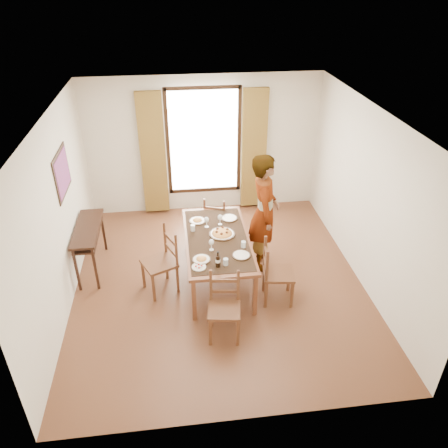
{
  "coord_description": "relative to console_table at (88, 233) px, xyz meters",
  "views": [
    {
      "loc": [
        -0.61,
        -5.52,
        4.39
      ],
      "look_at": [
        0.1,
        0.1,
        1.0
      ],
      "focal_mm": 35.0,
      "sensor_mm": 36.0,
      "label": 1
    }
  ],
  "objects": [
    {
      "name": "plate_sw",
      "position": [
        1.73,
        -1.05,
        0.1
      ],
      "size": [
        0.27,
        0.27,
        0.05
      ],
      "primitive_type": null,
      "color": "silver",
      "rests_on": "dining_table"
    },
    {
      "name": "tumbler_b",
      "position": [
        1.66,
        -0.24,
        0.12
      ],
      "size": [
        0.07,
        0.07,
        0.1
      ],
      "primitive_type": "cylinder",
      "color": "silver",
      "rests_on": "dining_table"
    },
    {
      "name": "plate_se",
      "position": [
        2.31,
        -1.02,
        0.1
      ],
      "size": [
        0.27,
        0.27,
        0.05
      ],
      "primitive_type": null,
      "color": "silver",
      "rests_on": "dining_table"
    },
    {
      "name": "ground",
      "position": [
        2.03,
        -0.6,
        -0.68
      ],
      "size": [
        5.0,
        5.0,
        0.0
      ],
      "primitive_type": "plane",
      "color": "#4C2B17",
      "rests_on": "ground"
    },
    {
      "name": "tumbler_a",
      "position": [
        2.38,
        -0.8,
        0.12
      ],
      "size": [
        0.07,
        0.07,
        0.1
      ],
      "primitive_type": "cylinder",
      "color": "silver",
      "rests_on": "dining_table"
    },
    {
      "name": "room_shell",
      "position": [
        2.03,
        -0.47,
        0.86
      ],
      "size": [
        4.6,
        5.1,
        2.74
      ],
      "color": "silver",
      "rests_on": "ground"
    },
    {
      "name": "wine_glass_c",
      "position": [
        1.89,
        -0.16,
        0.16
      ],
      "size": [
        0.08,
        0.08,
        0.18
      ],
      "primitive_type": null,
      "color": "white",
      "rests_on": "dining_table"
    },
    {
      "name": "chair_north",
      "position": [
        2.13,
        0.57,
        -0.25
      ],
      "size": [
        0.53,
        0.53,
        0.92
      ],
      "rotation": [
        0.0,
        0.0,
        2.77
      ],
      "color": "#5A2D1E",
      "rests_on": "ground"
    },
    {
      "name": "console_table",
      "position": [
        0.0,
        0.0,
        0.0
      ],
      "size": [
        0.38,
        1.2,
        0.8
      ],
      "color": "black",
      "rests_on": "ground"
    },
    {
      "name": "wine_bottle",
      "position": [
        1.95,
        -1.23,
        0.2
      ],
      "size": [
        0.07,
        0.07,
        0.25
      ],
      "primitive_type": null,
      "color": "black",
      "rests_on": "dining_table"
    },
    {
      "name": "chair_east",
      "position": [
        2.82,
        -1.13,
        -0.22
      ],
      "size": [
        0.5,
        0.5,
        1.0
      ],
      "rotation": [
        0.0,
        0.0,
        1.44
      ],
      "color": "#5A2D1E",
      "rests_on": "ground"
    },
    {
      "name": "man",
      "position": [
        2.81,
        -0.21,
        0.3
      ],
      "size": [
        0.86,
        0.69,
        1.97
      ],
      "primitive_type": "imported",
      "rotation": [
        0.0,
        0.0,
        1.42
      ],
      "color": "#9A9FA3",
      "rests_on": "ground"
    },
    {
      "name": "dining_table",
      "position": [
        2.02,
        -0.5,
        0.01
      ],
      "size": [
        0.99,
        1.98,
        0.76
      ],
      "color": "brown",
      "rests_on": "ground"
    },
    {
      "name": "wine_glass_a",
      "position": [
        1.9,
        -0.82,
        0.16
      ],
      "size": [
        0.08,
        0.08,
        0.18
      ],
      "primitive_type": null,
      "color": "white",
      "rests_on": "dining_table"
    },
    {
      "name": "plate_nw",
      "position": [
        1.76,
        0.04,
        0.1
      ],
      "size": [
        0.27,
        0.27,
        0.05
      ],
      "primitive_type": null,
      "color": "silver",
      "rests_on": "dining_table"
    },
    {
      "name": "caprese_plate",
      "position": [
        1.68,
        -1.22,
        0.09
      ],
      "size": [
        0.2,
        0.2,
        0.04
      ],
      "primitive_type": null,
      "color": "silver",
      "rests_on": "dining_table"
    },
    {
      "name": "tumbler_c",
      "position": [
        2.06,
        -1.21,
        0.12
      ],
      "size": [
        0.07,
        0.07,
        0.1
      ],
      "primitive_type": "cylinder",
      "color": "silver",
      "rests_on": "dining_table"
    },
    {
      "name": "pasta_platter",
      "position": [
        2.11,
        -0.42,
        0.12
      ],
      "size": [
        0.4,
        0.4,
        0.1
      ],
      "primitive_type": null,
      "color": "#C25118",
      "rests_on": "dining_table"
    },
    {
      "name": "plate_ne",
      "position": [
        2.29,
        0.06,
        0.1
      ],
      "size": [
        0.27,
        0.27,
        0.05
      ],
      "primitive_type": null,
      "color": "silver",
      "rests_on": "dining_table"
    },
    {
      "name": "chair_south",
      "position": [
        1.97,
        -1.75,
        -0.24
      ],
      "size": [
        0.48,
        0.48,
        0.96
      ],
      "rotation": [
        0.0,
        0.0,
        -0.14
      ],
      "color": "#5A2D1E",
      "rests_on": "ground"
    },
    {
      "name": "wine_glass_b",
      "position": [
        2.11,
        -0.11,
        0.16
      ],
      "size": [
        0.08,
        0.08,
        0.18
      ],
      "primitive_type": null,
      "color": "white",
      "rests_on": "dining_table"
    },
    {
      "name": "chair_west",
      "position": [
        1.15,
        -0.68,
        -0.2
      ],
      "size": [
        0.61,
        0.61,
        1.05
      ],
      "rotation": [
        0.0,
        0.0,
        -1.15
      ],
      "color": "#5A2D1E",
      "rests_on": "ground"
    }
  ]
}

